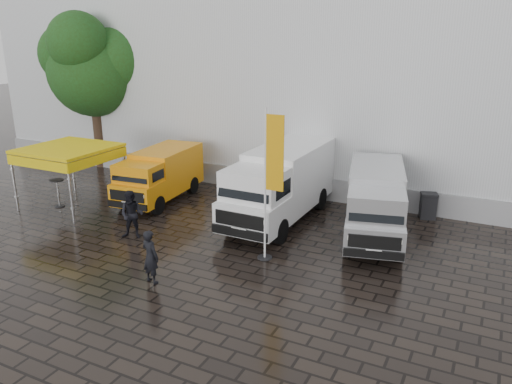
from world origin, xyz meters
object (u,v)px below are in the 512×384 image
van_white (280,186)px  van_silver (375,204)px  person_front (150,257)px  person_tent (132,215)px  van_yellow (159,176)px  wheelie_bin (428,206)px  flagpole (270,178)px  cocktail_table (58,193)px  canopy_tent (67,151)px

van_white → van_silver: bearing=0.8°
person_front → person_tent: (-2.76, 2.49, 0.05)m
van_yellow → wheelie_bin: (11.09, 3.04, -0.60)m
van_white → flagpole: (1.18, -3.50, 1.39)m
cocktail_table → person_tent: (5.15, -1.30, 0.29)m
van_white → person_tent: van_white is taller
canopy_tent → person_tent: canopy_tent is taller
van_white → flagpole: bearing=-70.5°
van_white → person_tent: (-4.10, -4.06, -0.54)m
flagpole → cocktail_table: 10.70m
person_tent → wheelie_bin: bearing=15.1°
person_tent → person_front: bearing=-63.4°
van_white → cocktail_table: van_white is taller
van_white → person_front: bearing=-100.8°
van_silver → flagpole: size_ratio=1.14×
wheelie_bin → flagpole: bearing=-139.4°
van_yellow → person_front: bearing=-60.3°
van_silver → person_tent: bearing=-166.4°
wheelie_bin → person_tent: 11.70m
flagpole → person_tent: size_ratio=2.82×
canopy_tent → wheelie_bin: size_ratio=3.21×
van_silver → cocktail_table: bearing=178.4°
canopy_tent → cocktail_table: canopy_tent is taller
van_white → person_tent: 5.79m
van_silver → canopy_tent: size_ratio=1.69×
van_silver → canopy_tent: 12.87m
van_yellow → wheelie_bin: size_ratio=4.61×
person_tent → flagpole: bearing=-15.3°
person_front → canopy_tent: bearing=-18.0°
van_white → cocktail_table: 9.69m
van_silver → van_white: bearing=166.4°
van_silver → person_tent: 8.88m
person_tent → van_white: bearing=23.3°
canopy_tent → wheelie_bin: bearing=20.6°
cocktail_table → person_tent: bearing=-14.2°
wheelie_bin → person_tent: bearing=-160.1°
van_yellow → cocktail_table: bearing=-148.1°
flagpole → van_yellow: bearing=154.3°
person_front → cocktail_table: bearing=-14.5°
wheelie_bin → canopy_tent: bearing=-176.0°
canopy_tent → wheelie_bin: 15.18m
canopy_tent → person_tent: (4.69, -1.66, -1.56)m
canopy_tent → person_tent: bearing=-19.5°
van_silver → person_front: bearing=-141.6°
van_silver → person_front: 8.32m
cocktail_table → person_front: bearing=-25.6°
cocktail_table → person_front: 8.78m
van_yellow → canopy_tent: canopy_tent is taller
van_yellow → van_silver: (9.58, 0.15, 0.12)m
van_yellow → person_tent: van_yellow is taller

